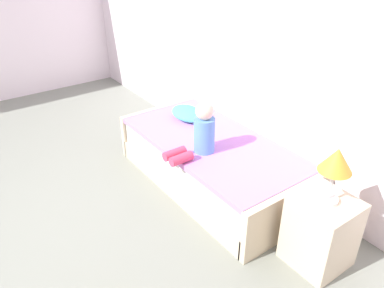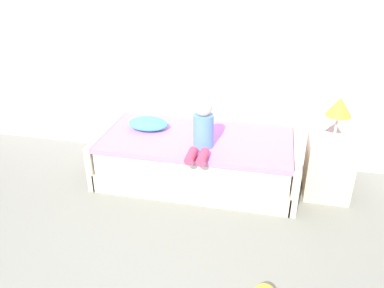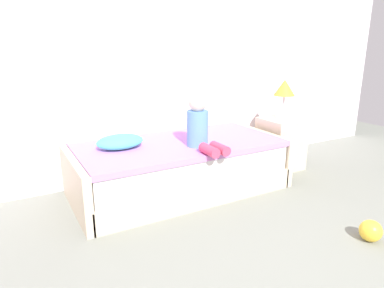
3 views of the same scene
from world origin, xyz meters
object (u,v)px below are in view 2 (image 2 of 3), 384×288
at_px(table_lamp, 339,109).
at_px(child_figure, 202,130).
at_px(pillow, 148,124).
at_px(bed, 197,159).
at_px(nightstand, 328,168).

bearing_deg(table_lamp, child_figure, -169.23).
xyz_separation_m(child_figure, pillow, (-0.67, 0.33, -0.14)).
relative_size(table_lamp, pillow, 1.02).
bearing_deg(child_figure, table_lamp, 10.77).
height_order(bed, nightstand, nightstand).
distance_m(nightstand, table_lamp, 0.64).
relative_size(bed, child_figure, 4.14).
distance_m(bed, child_figure, 0.52).
xyz_separation_m(nightstand, table_lamp, (0.00, 0.00, 0.64)).
relative_size(child_figure, pillow, 1.16).
distance_m(child_figure, pillow, 0.76).
height_order(bed, pillow, pillow).
xyz_separation_m(bed, table_lamp, (1.35, 0.01, 0.69)).
relative_size(nightstand, pillow, 1.36).
height_order(bed, table_lamp, table_lamp).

